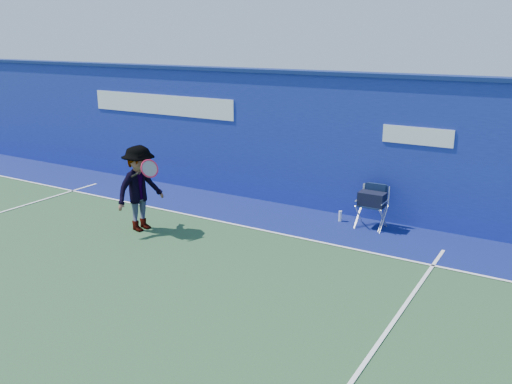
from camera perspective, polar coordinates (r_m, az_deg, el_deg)
The scene contains 8 objects.
ground at distance 9.34m, azimuth -15.45°, elevation -8.59°, with size 80.00×80.00×0.00m, color #274A2A.
stadium_wall at distance 12.82m, azimuth 0.97°, elevation 6.00°, with size 24.00×0.50×3.08m.
out_of_bounds_strip at distance 12.29m, azimuth -1.62°, elevation -1.91°, with size 24.00×1.80×0.01m, color #0D1755.
court_lines at distance 9.71m, azimuth -12.90°, elevation -7.33°, with size 24.00×12.00×0.01m.
directors_chair_left at distance 11.31m, azimuth 12.10°, elevation -1.89°, with size 0.53×0.49×0.89m.
directors_chair_right at distance 11.40m, azimuth 11.96°, elevation -2.32°, with size 0.51×0.46×0.86m.
water_bottle at distance 11.66m, azimuth 8.86°, elevation -2.53°, with size 0.07×0.07×0.23m, color white.
tennis_player at distance 11.07m, azimuth -12.13°, elevation 0.38°, with size 0.94×1.20×1.74m.
Camera 1 is at (6.31, -5.72, 3.83)m, focal length 38.00 mm.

